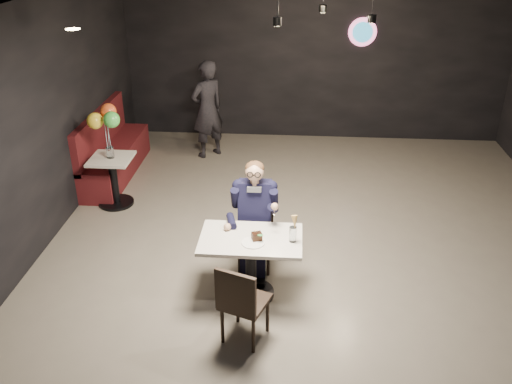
# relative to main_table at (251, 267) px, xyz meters

# --- Properties ---
(floor) EXTENTS (9.00, 9.00, 0.00)m
(floor) POSITION_rel_main_table_xyz_m (0.77, 0.54, -0.38)
(floor) COLOR slate
(floor) RESTS_ON ground
(wall_sign) EXTENTS (0.50, 0.06, 0.50)m
(wall_sign) POSITION_rel_main_table_xyz_m (1.57, 5.01, 1.62)
(wall_sign) COLOR pink
(wall_sign) RESTS_ON floor
(main_table) EXTENTS (1.10, 0.70, 0.75)m
(main_table) POSITION_rel_main_table_xyz_m (0.00, 0.00, 0.00)
(main_table) COLOR silver
(main_table) RESTS_ON floor
(chair_far) EXTENTS (0.42, 0.46, 0.92)m
(chair_far) POSITION_rel_main_table_xyz_m (0.00, 0.55, 0.09)
(chair_far) COLOR black
(chair_far) RESTS_ON floor
(chair_near) EXTENTS (0.55, 0.58, 0.92)m
(chair_near) POSITION_rel_main_table_xyz_m (0.00, -0.70, 0.09)
(chair_near) COLOR black
(chair_near) RESTS_ON floor
(seated_man) EXTENTS (0.60, 0.80, 1.44)m
(seated_man) POSITION_rel_main_table_xyz_m (0.00, 0.55, 0.34)
(seated_man) COLOR black
(seated_man) RESTS_ON floor
(dessert_plate) EXTENTS (0.25, 0.25, 0.01)m
(dessert_plate) POSITION_rel_main_table_xyz_m (0.03, -0.11, 0.38)
(dessert_plate) COLOR white
(dessert_plate) RESTS_ON main_table
(cake_slice) EXTENTS (0.13, 0.11, 0.07)m
(cake_slice) POSITION_rel_main_table_xyz_m (0.07, -0.05, 0.42)
(cake_slice) COLOR black
(cake_slice) RESTS_ON dessert_plate
(mint_leaf) EXTENTS (0.06, 0.04, 0.01)m
(mint_leaf) POSITION_rel_main_table_xyz_m (0.11, -0.09, 0.47)
(mint_leaf) COLOR #287C35
(mint_leaf) RESTS_ON cake_slice
(sundae_glass) EXTENTS (0.08, 0.08, 0.17)m
(sundae_glass) POSITION_rel_main_table_xyz_m (0.45, -0.04, 0.46)
(sundae_glass) COLOR silver
(sundae_glass) RESTS_ON main_table
(wafer_cone) EXTENTS (0.08, 0.08, 0.14)m
(wafer_cone) POSITION_rel_main_table_xyz_m (0.46, -0.06, 0.62)
(wafer_cone) COLOR tan
(wafer_cone) RESTS_ON sundae_glass
(booth_bench) EXTENTS (0.55, 2.19, 1.10)m
(booth_bench) POSITION_rel_main_table_xyz_m (-2.48, 3.00, 0.17)
(booth_bench) COLOR #3F0D15
(booth_bench) RESTS_ON floor
(side_table) EXTENTS (0.58, 0.58, 0.73)m
(side_table) POSITION_rel_main_table_xyz_m (-2.18, 2.00, -0.01)
(side_table) COLOR silver
(side_table) RESTS_ON floor
(balloon_vase) EXTENTS (0.11, 0.11, 0.16)m
(balloon_vase) POSITION_rel_main_table_xyz_m (-2.18, 2.00, 0.45)
(balloon_vase) COLOR silver
(balloon_vase) RESTS_ON side_table
(balloon_bunch) EXTENTS (0.42, 0.42, 0.69)m
(balloon_bunch) POSITION_rel_main_table_xyz_m (-2.18, 2.00, 0.87)
(balloon_bunch) COLOR yellow
(balloon_bunch) RESTS_ON balloon_vase
(passerby) EXTENTS (0.73, 0.72, 1.70)m
(passerby) POSITION_rel_main_table_xyz_m (-1.09, 3.95, 0.48)
(passerby) COLOR black
(passerby) RESTS_ON floor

